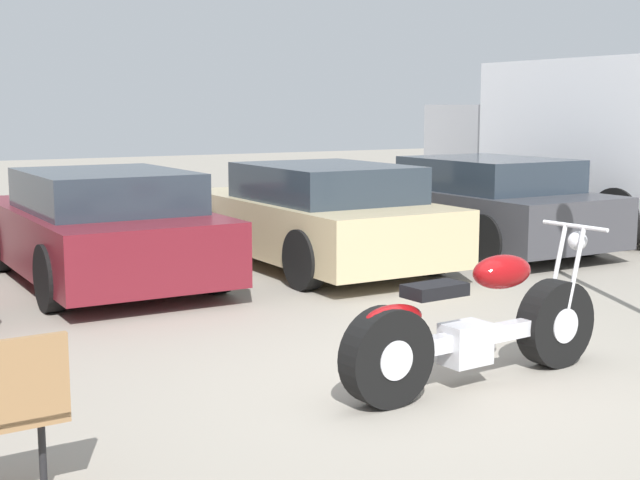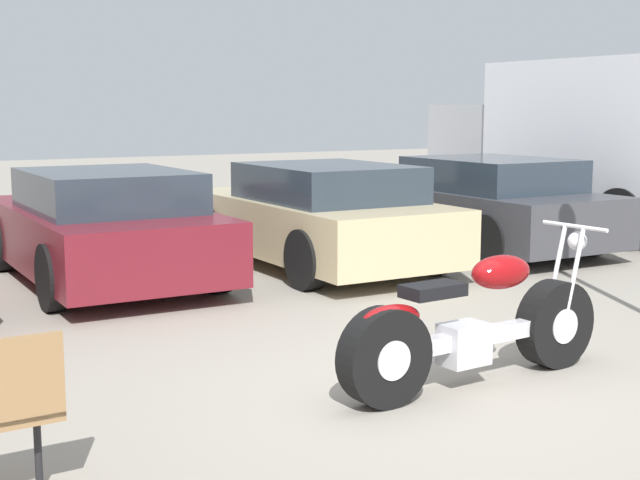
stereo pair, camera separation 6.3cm
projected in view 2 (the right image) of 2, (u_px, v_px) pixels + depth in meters
ground_plane at (429, 390)px, 6.36m from camera, size 60.00×60.00×0.00m
motorcycle at (473, 328)px, 6.42m from camera, size 2.36×0.62×1.11m
parked_car_maroon at (104, 227)px, 10.20m from camera, size 1.96×4.10×1.30m
parked_car_champagne at (320, 216)px, 11.23m from camera, size 1.96×4.10×1.30m
parked_car_dark_grey at (482, 204)px, 12.59m from camera, size 1.96×4.10×1.30m
delivery_truck at (607, 139)px, 14.04m from camera, size 2.29×6.15×2.72m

